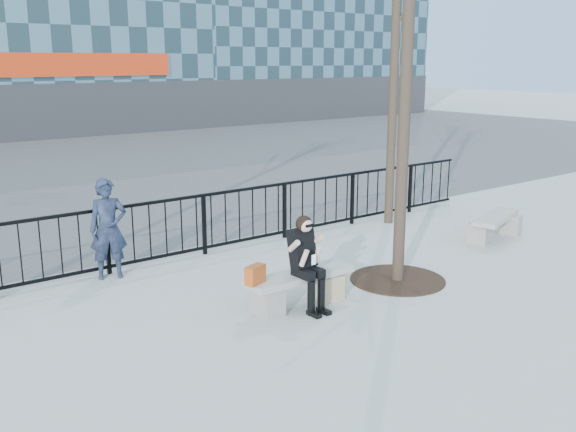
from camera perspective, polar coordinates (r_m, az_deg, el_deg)
ground at (r=9.22m, az=1.06°, el=-7.96°), size 120.00×120.00×0.00m
street_surface at (r=22.60m, az=-23.40°, el=3.93°), size 60.00×23.00×0.01m
railing at (r=11.43m, az=-8.33°, el=-0.88°), size 14.00×0.06×1.10m
tree_grate at (r=10.37m, az=9.70°, el=-5.59°), size 1.50×1.50×0.02m
bench_main at (r=9.11m, az=1.07°, el=-6.20°), size 1.65×0.46×0.49m
bench_second at (r=13.12m, az=17.97°, el=-0.70°), size 1.59×0.44×0.47m
seated_woman at (r=8.87m, az=1.73°, el=-4.24°), size 0.50×0.64×1.34m
handbag at (r=8.60m, az=-2.93°, el=-5.23°), size 0.33×0.24×0.25m
shopping_bag at (r=9.34m, az=3.87°, el=-6.46°), size 0.41×0.18×0.37m
standing_man at (r=10.52m, az=-15.68°, el=-1.12°), size 0.68×0.54×1.61m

